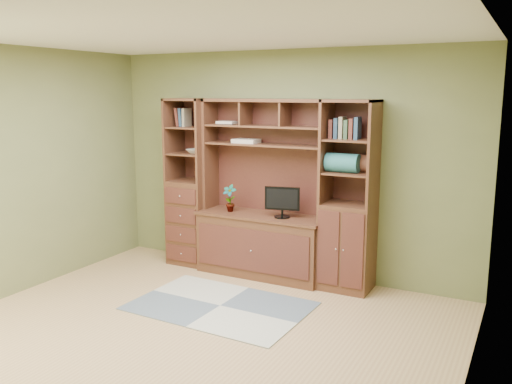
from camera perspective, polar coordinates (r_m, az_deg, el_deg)
The scene contains 11 objects.
room at distance 4.59m, azimuth -7.18°, elevation 0.05°, with size 4.60×4.10×2.64m.
center_hutch at distance 6.21m, azimuth 0.56°, elevation 0.28°, with size 1.54×0.53×2.05m, color #502C1C.
left_tower at distance 6.74m, azimuth -6.87°, elevation 1.03°, with size 0.50×0.45×2.05m, color #502C1C.
right_tower at distance 5.86m, azimuth 9.71°, elevation -0.48°, with size 0.55×0.45×2.05m, color #502C1C.
rug at distance 5.58m, azimuth -3.80°, elevation -11.88°, with size 1.72×1.15×0.01m, color gray.
monitor at distance 6.06m, azimuth 2.78°, elevation -0.48°, with size 0.40×0.18×0.48m, color black.
orchid at distance 6.39m, azimuth -2.79°, elevation -0.65°, with size 0.17×0.11×0.32m, color #973C33.
magazines at distance 6.33m, azimuth -1.03°, elevation 5.40°, with size 0.29×0.21×0.04m, color beige.
bowl at distance 6.65m, azimuth -6.36°, elevation 4.31°, with size 0.21×0.21×0.05m, color beige.
blanket_teal at distance 5.77m, azimuth 9.10°, elevation 3.05°, with size 0.35×0.20×0.20m, color #28686B.
blanket_red at distance 5.85m, azimuth 10.97°, elevation 3.00°, with size 0.33×0.18×0.18m, color brown.
Camera 1 is at (2.58, -3.71, 2.13)m, focal length 38.00 mm.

